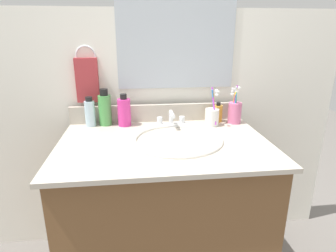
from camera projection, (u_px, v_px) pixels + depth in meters
vanity_cabinet at (164, 216)px, 1.34m from camera, size 0.87×0.58×0.72m
countertop at (164, 144)px, 1.23m from camera, size 0.91×0.63×0.02m
backsplash at (158, 113)px, 1.50m from camera, size 0.91×0.02×0.09m
back_wall at (157, 132)px, 1.60m from camera, size 2.01×0.04×1.30m
mirror_panel at (176, 32)px, 1.42m from camera, size 0.60×0.01×0.56m
towel_ring at (86, 55)px, 1.40m from camera, size 0.10×0.01×0.10m
hand_towel at (87, 80)px, 1.42m from camera, size 0.11×0.04×0.22m
sink_basin at (177, 147)px, 1.25m from camera, size 0.40×0.40×0.11m
faucet at (171, 121)px, 1.42m from camera, size 0.16×0.10×0.08m
bottle_gel_clear at (90, 113)px, 1.41m from camera, size 0.05×0.05×0.15m
bottle_oil_amber at (218, 113)px, 1.49m from camera, size 0.05×0.05×0.11m
bottle_toner_green at (105, 109)px, 1.42m from camera, size 0.06×0.06×0.19m
bottle_soap_pink at (124, 112)px, 1.42m from camera, size 0.07×0.07×0.16m
cup_pink at (235, 112)px, 1.46m from camera, size 0.07×0.07×0.20m
cup_white_ceramic at (212, 116)px, 1.42m from camera, size 0.07×0.08×0.19m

